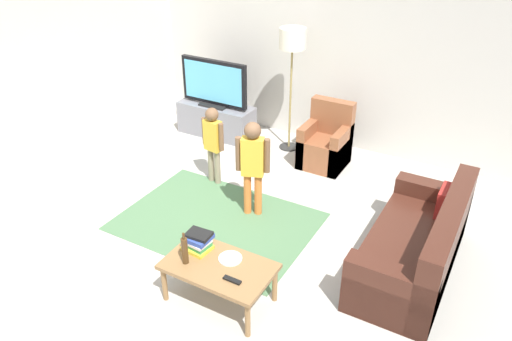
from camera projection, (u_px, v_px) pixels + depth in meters
name	position (u px, v px, depth m)	size (l,w,h in m)	color
ground	(229.00, 246.00, 5.46)	(7.80, 7.80, 0.00)	#B2ADA3
wall_back	(340.00, 54.00, 7.06)	(6.00, 0.12, 2.70)	silver
wall_left	(17.00, 82.00, 6.08)	(0.12, 6.00, 2.70)	silver
area_rug	(217.00, 221.00, 5.85)	(2.20, 1.60, 0.01)	#4C724C
tv_stand	(216.00, 120.00, 7.79)	(1.20, 0.44, 0.50)	slate
tv	(214.00, 84.00, 7.48)	(1.10, 0.28, 0.71)	black
couch	(420.00, 249.00, 4.95)	(0.80, 1.80, 0.86)	#472319
armchair	(326.00, 144.00, 6.94)	(0.60, 0.60, 0.90)	brown
floor_lamp	(292.00, 45.00, 6.75)	(0.36, 0.36, 1.78)	#262626
child_near_tv	(213.00, 139.00, 6.34)	(0.35, 0.17, 1.05)	gray
child_center	(253.00, 161.00, 5.66)	(0.38, 0.22, 1.18)	orange
coffee_table	(219.00, 269.00, 4.57)	(1.00, 0.60, 0.42)	olive
book_stack	(198.00, 241.00, 4.71)	(0.27, 0.25, 0.18)	yellow
bottle	(185.00, 250.00, 4.50)	(0.06, 0.06, 0.33)	#4C3319
tv_remote	(232.00, 280.00, 4.35)	(0.17, 0.05, 0.02)	black
plate	(230.00, 258.00, 4.61)	(0.22, 0.22, 0.02)	white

